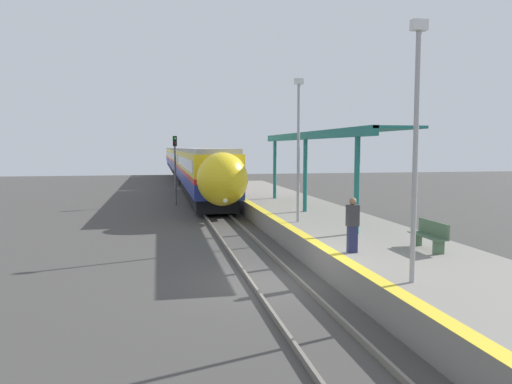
# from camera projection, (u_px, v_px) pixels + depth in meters

# --- Properties ---
(ground_plane) EXTENTS (120.00, 120.00, 0.00)m
(ground_plane) POSITION_uv_depth(u_px,v_px,m) (274.00, 283.00, 14.81)
(ground_plane) COLOR #423F3D
(rail_left) EXTENTS (0.08, 90.00, 0.15)m
(rail_left) POSITION_uv_depth(u_px,v_px,m) (250.00, 282.00, 14.66)
(rail_left) COLOR slate
(rail_left) RESTS_ON ground_plane
(rail_right) EXTENTS (0.08, 90.00, 0.15)m
(rail_right) POSITION_uv_depth(u_px,v_px,m) (298.00, 279.00, 14.94)
(rail_right) COLOR slate
(rail_right) RESTS_ON ground_plane
(train) EXTENTS (2.86, 92.60, 3.93)m
(train) POSITION_uv_depth(u_px,v_px,m) (182.00, 160.00, 70.17)
(train) COLOR black
(train) RESTS_ON ground_plane
(platform_right) EXTENTS (4.79, 64.00, 0.88)m
(platform_right) POSITION_uv_depth(u_px,v_px,m) (398.00, 263.00, 15.53)
(platform_right) COLOR gray
(platform_right) RESTS_ON ground_plane
(platform_bench) EXTENTS (0.44, 1.71, 0.89)m
(platform_bench) POSITION_uv_depth(u_px,v_px,m) (430.00, 234.00, 15.30)
(platform_bench) COLOR #4C6B4C
(platform_bench) RESTS_ON platform_right
(person_waiting) EXTENTS (0.36, 0.22, 1.66)m
(person_waiting) POSITION_uv_depth(u_px,v_px,m) (352.00, 224.00, 14.87)
(person_waiting) COLOR navy
(person_waiting) RESTS_ON platform_right
(railway_signal) EXTENTS (0.28, 0.28, 4.80)m
(railway_signal) POSITION_uv_depth(u_px,v_px,m) (175.00, 163.00, 34.70)
(railway_signal) COLOR #59595E
(railway_signal) RESTS_ON ground_plane
(lamppost_near) EXTENTS (0.36, 0.20, 5.99)m
(lamppost_near) POSITION_uv_depth(u_px,v_px,m) (416.00, 137.00, 11.35)
(lamppost_near) COLOR #9E9EA3
(lamppost_near) RESTS_ON platform_right
(lamppost_mid) EXTENTS (0.36, 0.20, 5.99)m
(lamppost_mid) POSITION_uv_depth(u_px,v_px,m) (298.00, 141.00, 20.81)
(lamppost_mid) COLOR #9E9EA3
(lamppost_mid) RESTS_ON platform_right
(station_canopy) EXTENTS (2.02, 15.93, 3.88)m
(station_canopy) POSITION_uv_depth(u_px,v_px,m) (317.00, 138.00, 24.30)
(station_canopy) COLOR #1E6B66
(station_canopy) RESTS_ON platform_right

